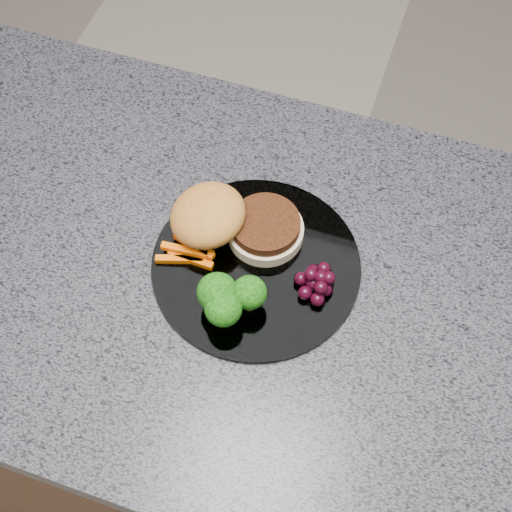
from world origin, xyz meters
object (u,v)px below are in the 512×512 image
at_px(grape_bunch, 317,282).
at_px(plate, 256,265).
at_px(island_cabinet, 250,402).
at_px(burger, 228,222).

bearing_deg(grape_bunch, plate, 175.35).
distance_m(island_cabinet, grape_bunch, 0.50).
relative_size(burger, grape_bunch, 3.59).
bearing_deg(burger, island_cabinet, -66.00).
height_order(island_cabinet, grape_bunch, grape_bunch).
xyz_separation_m(island_cabinet, grape_bunch, (0.09, 0.01, 0.49)).
height_order(burger, grape_bunch, burger).
xyz_separation_m(plate, grape_bunch, (0.08, -0.01, 0.02)).
distance_m(burger, grape_bunch, 0.13).
bearing_deg(plate, grape_bunch, -4.65).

